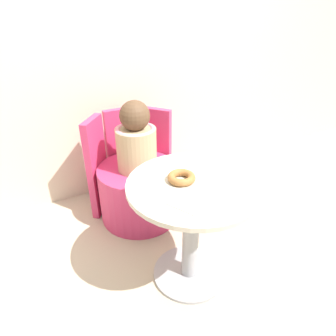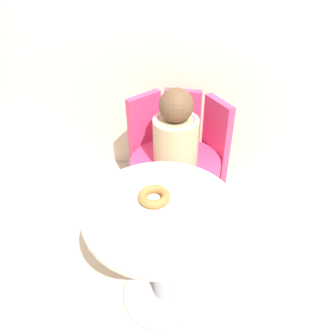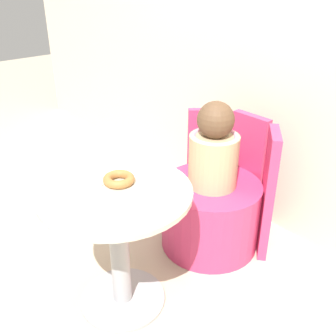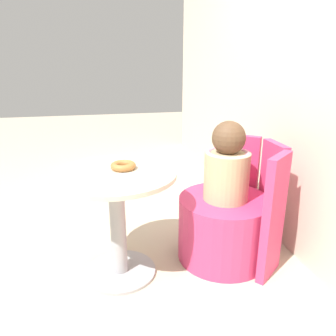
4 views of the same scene
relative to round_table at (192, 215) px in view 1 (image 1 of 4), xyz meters
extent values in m
plane|color=#B7A88E|center=(0.04, 0.04, -0.45)|extent=(12.00, 12.00, 0.00)
cube|color=beige|center=(0.04, 1.17, 0.75)|extent=(6.00, 0.06, 2.40)
cylinder|color=#99999E|center=(0.00, 0.00, -0.44)|extent=(0.43, 0.43, 0.02)
cylinder|color=#99999E|center=(0.00, 0.00, -0.13)|extent=(0.09, 0.09, 0.60)
cylinder|color=beige|center=(0.00, 0.00, 0.18)|extent=(0.68, 0.68, 0.02)
cylinder|color=#C63360|center=(-0.04, 0.67, -0.25)|extent=(0.57, 0.57, 0.41)
cube|color=#C63360|center=(-0.04, 0.98, -0.08)|extent=(0.24, 0.05, 0.75)
cube|color=#C63360|center=(0.20, 0.87, -0.08)|extent=(0.20, 0.22, 0.75)
cube|color=#C63360|center=(-0.28, 0.87, -0.08)|extent=(0.20, 0.22, 0.75)
cylinder|color=tan|center=(-0.04, 0.67, 0.11)|extent=(0.27, 0.27, 0.30)
torus|color=pink|center=(-0.04, 0.67, 0.25)|extent=(0.27, 0.27, 0.04)
sphere|color=brown|center=(-0.04, 0.67, 0.35)|extent=(0.20, 0.20, 0.20)
torus|color=#9E6633|center=(-0.04, 0.05, 0.22)|extent=(0.14, 0.14, 0.04)
cube|color=white|center=(-0.10, -0.12, 0.20)|extent=(0.21, 0.21, 0.01)
camera|label=1|loc=(-0.69, -1.06, 1.00)|focal=32.00mm
camera|label=2|loc=(0.20, -0.98, 1.18)|focal=35.00mm
camera|label=3|loc=(1.26, -0.79, 1.07)|focal=42.00mm
camera|label=4|loc=(1.71, -0.07, 0.79)|focal=35.00mm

